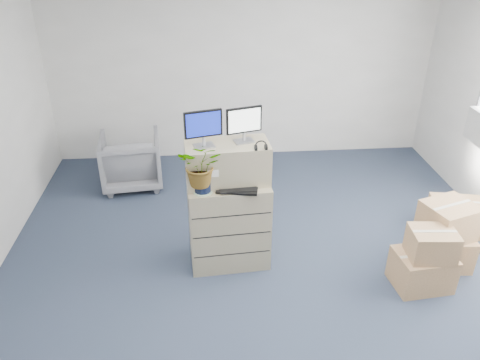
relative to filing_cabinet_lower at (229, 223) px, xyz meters
name	(u,v)px	position (x,y,z in m)	size (l,w,h in m)	color
ground	(270,295)	(0.39, -0.63, -0.51)	(7.00, 7.00, 0.00)	#243242
wall_back	(242,72)	(0.39, 2.88, 0.89)	(6.00, 0.02, 2.80)	#BBB9B2
filing_cabinet_lower	(229,223)	(0.00, 0.00, 0.00)	(0.87, 0.53, 1.01)	tan
filing_cabinet_upper	(227,163)	(0.00, 0.05, 0.72)	(0.87, 0.43, 0.43)	tan
monitor_left	(203,127)	(-0.24, 0.00, 1.16)	(0.38, 0.20, 0.38)	#99999E
monitor_right	(244,123)	(0.18, 0.09, 1.15)	(0.37, 0.19, 0.37)	#99999E
headphones	(261,146)	(0.33, -0.11, 0.98)	(0.13, 0.13, 0.01)	black
keyboard	(237,190)	(0.08, -0.17, 0.52)	(0.43, 0.18, 0.02)	black
mouse	(258,182)	(0.31, -0.04, 0.52)	(0.10, 0.06, 0.03)	silver
water_bottle	(234,169)	(0.06, 0.06, 0.64)	(0.08, 0.08, 0.26)	#9A9DA2
phone_dock	(225,180)	(-0.03, 0.00, 0.55)	(0.06, 0.05, 0.12)	silver
external_drive	(254,175)	(0.29, 0.10, 0.54)	(0.21, 0.16, 0.06)	black
tissue_box	(255,169)	(0.30, 0.09, 0.61)	(0.24, 0.12, 0.09)	#458BED
potted_plant	(202,170)	(-0.27, -0.17, 0.77)	(0.53, 0.56, 0.46)	#9EBF99
office_chair	(131,158)	(-1.32, 1.91, -0.07)	(0.84, 0.79, 0.86)	slate
cardboard_boxes	(441,239)	(2.38, -0.25, -0.18)	(1.48, 1.46, 0.80)	#926646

